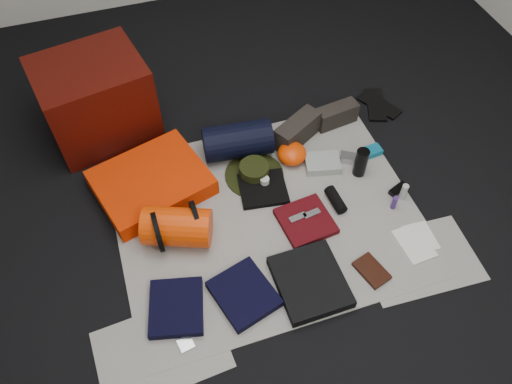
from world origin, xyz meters
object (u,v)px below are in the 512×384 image
object	(u,v)px
red_cabinet	(96,99)
water_bottle	(361,162)
sleeping_pad	(152,182)
stuff_sack	(177,227)
navy_duffel	(238,141)
compact_camera	(349,158)
paperback_book	(372,271)

from	to	relation	value
red_cabinet	water_bottle	bearing A→B (deg)	-42.62
sleeping_pad	stuff_sack	size ratio (longest dim) A/B	1.71
stuff_sack	navy_duffel	bearing A→B (deg)	45.47
water_bottle	compact_camera	xyz separation A→B (m)	(-0.01, 0.10, -0.07)
water_bottle	navy_duffel	bearing A→B (deg)	149.18
compact_camera	navy_duffel	bearing A→B (deg)	-173.19
stuff_sack	paperback_book	distance (m)	1.01
sleeping_pad	water_bottle	xyz separation A→B (m)	(1.15, -0.26, 0.04)
water_bottle	paperback_book	distance (m)	0.65
sleeping_pad	compact_camera	world-z (taller)	sleeping_pad
stuff_sack	compact_camera	distance (m)	1.09
compact_camera	sleeping_pad	bearing A→B (deg)	-157.32
navy_duffel	water_bottle	world-z (taller)	navy_duffel
sleeping_pad	navy_duffel	distance (m)	0.55
red_cabinet	compact_camera	bearing A→B (deg)	-39.54
sleeping_pad	red_cabinet	bearing A→B (deg)	108.61
red_cabinet	navy_duffel	size ratio (longest dim) A/B	1.49
red_cabinet	water_bottle	distance (m)	1.58
stuff_sack	compact_camera	world-z (taller)	stuff_sack
navy_duffel	sleeping_pad	bearing A→B (deg)	-162.57
sleeping_pad	paperback_book	xyz separation A→B (m)	(0.94, -0.87, -0.04)
sleeping_pad	navy_duffel	world-z (taller)	navy_duffel
sleeping_pad	stuff_sack	xyz separation A→B (m)	(0.07, -0.37, 0.05)
paperback_book	navy_duffel	bearing A→B (deg)	96.02
stuff_sack	compact_camera	bearing A→B (deg)	11.12
water_bottle	red_cabinet	bearing A→B (deg)	148.64
red_cabinet	navy_duffel	distance (m)	0.86
navy_duffel	compact_camera	size ratio (longest dim) A/B	3.72
stuff_sack	paperback_book	size ratio (longest dim) A/B	1.98
sleeping_pad	navy_duffel	bearing A→B (deg)	11.37
red_cabinet	stuff_sack	distance (m)	0.97
sleeping_pad	paperback_book	size ratio (longest dim) A/B	3.38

